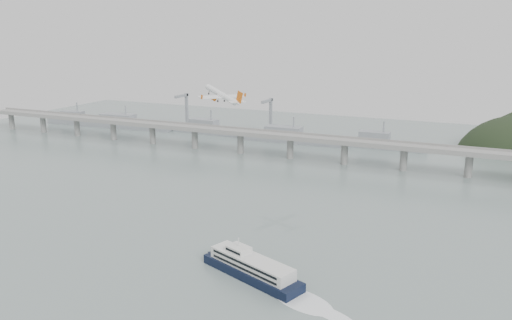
% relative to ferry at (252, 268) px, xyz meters
% --- Properties ---
extents(ground, '(900.00, 900.00, 0.00)m').
position_rel_ferry_xyz_m(ground, '(-31.01, 20.29, -4.65)').
color(ground, slate).
rests_on(ground, ground).
extents(bridge, '(800.00, 22.00, 23.90)m').
position_rel_ferry_xyz_m(bridge, '(-32.16, 220.29, 13.00)').
color(bridge, gray).
rests_on(bridge, ground).
extents(distant_fleet, '(453.00, 60.90, 40.00)m').
position_rel_ferry_xyz_m(distant_fleet, '(-186.37, 285.37, 1.57)').
color(distant_fleet, gray).
rests_on(distant_fleet, ground).
extents(ferry, '(86.94, 40.43, 17.14)m').
position_rel_ferry_xyz_m(ferry, '(0.00, 0.00, 0.00)').
color(ferry, black).
rests_on(ferry, ground).
extents(airliner, '(38.60, 36.29, 13.72)m').
position_rel_ferry_xyz_m(airliner, '(-66.02, 98.81, 66.57)').
color(airliner, white).
rests_on(airliner, ground).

